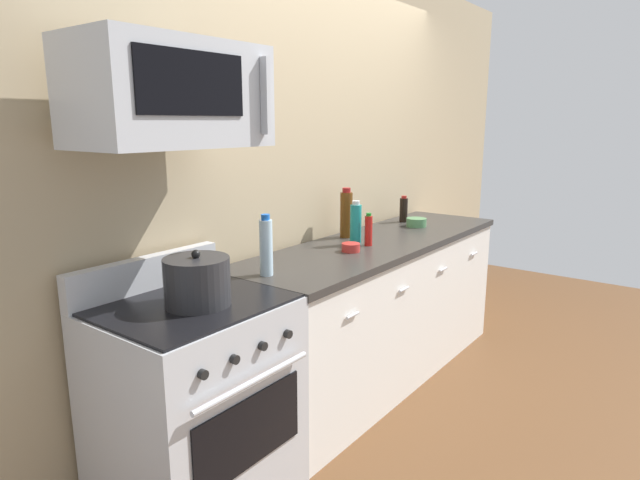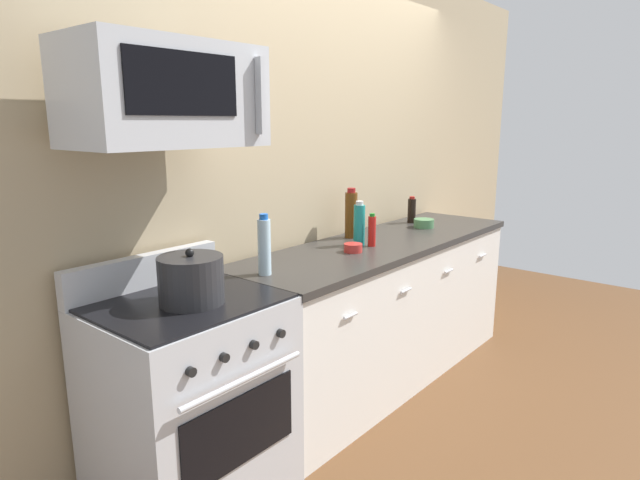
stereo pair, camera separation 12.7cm
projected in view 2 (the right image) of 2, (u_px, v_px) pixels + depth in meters
ground_plane at (381, 375)px, 3.57m from camera, size 6.44×6.44×0.00m
back_wall at (333, 168)px, 3.54m from camera, size 5.36×0.10×2.70m
counter_unit at (382, 310)px, 3.47m from camera, size 2.27×0.66×0.92m
range_oven at (190, 399)px, 2.34m from camera, size 0.76×0.69×1.07m
microwave at (166, 95)px, 2.09m from camera, size 0.74×0.44×0.40m
bottle_soy_sauce_dark at (412, 210)px, 3.95m from camera, size 0.06×0.06×0.19m
bottle_hot_sauce_red at (372, 231)px, 3.20m from camera, size 0.05×0.05×0.20m
bottle_sparkling_teal at (359, 224)px, 3.23m from camera, size 0.07×0.07×0.27m
bottle_wine_amber at (351, 214)px, 3.43m from camera, size 0.08×0.08×0.32m
bottle_water_clear at (264, 246)px, 2.59m from camera, size 0.06×0.06×0.30m
bowl_green_glaze at (424, 223)px, 3.78m from camera, size 0.14×0.14×0.06m
bowl_red_small at (353, 248)px, 3.07m from camera, size 0.11×0.11×0.05m
stockpot at (191, 280)px, 2.19m from camera, size 0.27×0.27×0.23m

